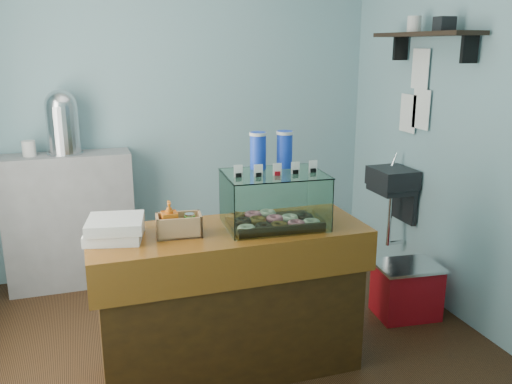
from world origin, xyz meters
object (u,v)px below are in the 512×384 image
object	(u,v)px
coffee_urn	(62,121)
display_case	(273,195)
counter	(230,299)
red_cooler	(406,290)

from	to	relation	value
coffee_urn	display_case	bearing A→B (deg)	-53.19
counter	display_case	bearing A→B (deg)	4.42
red_cooler	coffee_urn	bearing A→B (deg)	155.57
counter	display_case	size ratio (longest dim) A/B	2.66
counter	display_case	distance (m)	0.67
display_case	coffee_urn	world-z (taller)	coffee_urn
display_case	coffee_urn	size ratio (longest dim) A/B	1.20
red_cooler	counter	bearing A→B (deg)	-164.32
counter	red_cooler	xyz separation A→B (m)	(1.40, 0.25, -0.26)
display_case	red_cooler	distance (m)	1.44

